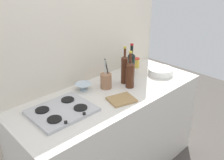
% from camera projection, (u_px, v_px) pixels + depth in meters
% --- Properties ---
extents(counter_block, '(1.80, 0.70, 0.90)m').
position_uv_depth(counter_block, '(112.00, 134.00, 2.37)').
color(counter_block, silver).
rests_on(counter_block, ground).
extents(backsplash_panel, '(1.90, 0.06, 2.52)m').
position_uv_depth(backsplash_panel, '(84.00, 44.00, 2.28)').
color(backsplash_panel, beige).
rests_on(backsplash_panel, ground).
extents(stovetop_hob, '(0.46, 0.38, 0.04)m').
position_uv_depth(stovetop_hob, '(62.00, 111.00, 1.88)').
color(stovetop_hob, '#B2B2B7').
rests_on(stovetop_hob, counter_block).
extents(plate_stack, '(0.26, 0.26, 0.07)m').
position_uv_depth(plate_stack, '(160.00, 71.00, 2.53)').
color(plate_stack, white).
rests_on(plate_stack, counter_block).
extents(wine_bottle_leftmost, '(0.08, 0.08, 0.35)m').
position_uv_depth(wine_bottle_leftmost, '(130.00, 74.00, 2.22)').
color(wine_bottle_leftmost, '#472314').
rests_on(wine_bottle_leftmost, counter_block).
extents(wine_bottle_mid_left, '(0.07, 0.07, 0.36)m').
position_uv_depth(wine_bottle_mid_left, '(125.00, 69.00, 2.30)').
color(wine_bottle_mid_left, '#472314').
rests_on(wine_bottle_mid_left, counter_block).
extents(wine_bottle_mid_right, '(0.07, 0.07, 0.33)m').
position_uv_depth(wine_bottle_mid_right, '(131.00, 63.00, 2.48)').
color(wine_bottle_mid_right, black).
rests_on(wine_bottle_mid_right, counter_block).
extents(mixing_bowl, '(0.15, 0.15, 0.06)m').
position_uv_depth(mixing_bowl, '(83.00, 87.00, 2.21)').
color(mixing_bowl, silver).
rests_on(mixing_bowl, counter_block).
extents(utensil_crock, '(0.10, 0.10, 0.28)m').
position_uv_depth(utensil_crock, '(106.00, 81.00, 2.23)').
color(utensil_crock, '#996B4C').
rests_on(utensil_crock, counter_block).
extents(condiment_jar_front, '(0.07, 0.07, 0.11)m').
position_uv_depth(condiment_jar_front, '(136.00, 63.00, 2.71)').
color(condiment_jar_front, gold).
rests_on(condiment_jar_front, counter_block).
extents(cutting_board, '(0.25, 0.23, 0.02)m').
position_uv_depth(cutting_board, '(122.00, 100.00, 2.05)').
color(cutting_board, '#9E7A4C').
rests_on(cutting_board, counter_block).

